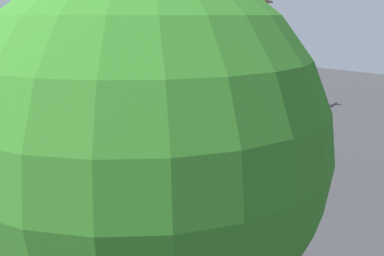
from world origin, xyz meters
name	(u,v)px	position (x,y,z in m)	size (l,w,h in m)	color
ground_plane	(184,150)	(0.00, 0.00, 0.00)	(60.00, 60.00, 0.00)	#333335
vintage_fire_truck	(196,127)	(0.74, 0.02, 1.20)	(3.21, 6.23, 2.59)	black
classic_hot_rod	(95,192)	(3.03, -5.79, 0.75)	(4.23, 4.52, 1.46)	black
lawn_chair_near_truck	(283,136)	(2.60, 3.39, 0.59)	(0.59, 0.58, 1.02)	#B7BABF
spectator_seated	(280,134)	(2.58, 3.26, 0.70)	(0.47, 0.60, 1.29)	#383842
spectator_standing	(222,111)	(-1.39, 3.62, 0.96)	(0.65, 0.33, 1.68)	#2D334C
oak_tree_left	(147,150)	(9.69, -8.53, 4.26)	(3.70, 3.70, 6.16)	brown
utility_pole	(264,50)	(-3.04, 8.75, 3.63)	(0.63, 1.66, 6.97)	brown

